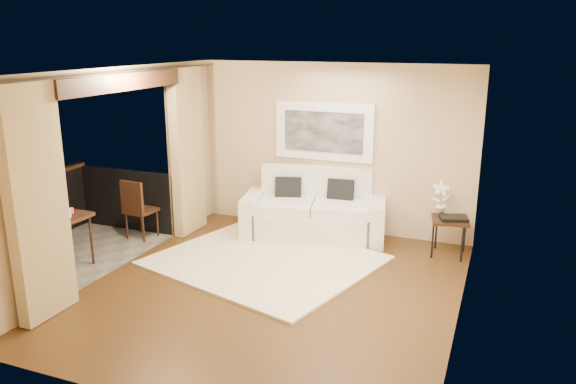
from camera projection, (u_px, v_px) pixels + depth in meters
The scene contains 18 objects.
floor at pixel (272, 289), 7.09m from camera, with size 5.00×5.00×0.00m, color #4D3216.
room_shell at pixel (118, 82), 7.17m from camera, with size 5.00×6.40×5.00m.
balcony at pixel (65, 242), 8.21m from camera, with size 1.81×2.60×1.17m.
curtains at pixel (126, 172), 7.48m from camera, with size 0.16×4.80×2.64m.
artwork at pixel (324, 132), 8.91m from camera, with size 1.62×0.07×0.92m.
rug at pixel (265, 260), 7.95m from camera, with size 2.82×2.46×0.04m, color #F7EAC6.
sofa at pixel (314, 213), 8.92m from camera, with size 2.36×1.39×1.06m.
side_table at pixel (450, 223), 8.06m from camera, with size 0.59×0.59×0.56m.
tray at pixel (453, 218), 8.00m from camera, with size 0.38×0.28×0.05m, color black.
orchid at pixel (441, 198), 8.19m from camera, with size 0.26×0.18×0.50m, color white.
bistro_table at pixel (61, 221), 7.56m from camera, with size 0.66×0.66×0.76m.
balcony_chair_far at pixel (136, 205), 8.69m from camera, with size 0.45×0.45×0.96m.
balcony_chair_near at pixel (51, 225), 7.98m from camera, with size 0.47×0.47×0.86m.
ice_bucket at pixel (55, 205), 7.69m from camera, with size 0.18×0.18×0.20m, color silver.
candle at pixel (71, 210), 7.64m from camera, with size 0.06×0.06×0.07m, color red.
vase at pixel (46, 212), 7.39m from camera, with size 0.04×0.04×0.18m, color silver.
glass_a at pixel (66, 214), 7.42m from camera, with size 0.06×0.06×0.12m, color silver.
glass_b at pixel (69, 213), 7.46m from camera, with size 0.06×0.06×0.12m, color silver.
Camera 1 is at (2.57, -5.97, 3.08)m, focal length 35.00 mm.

